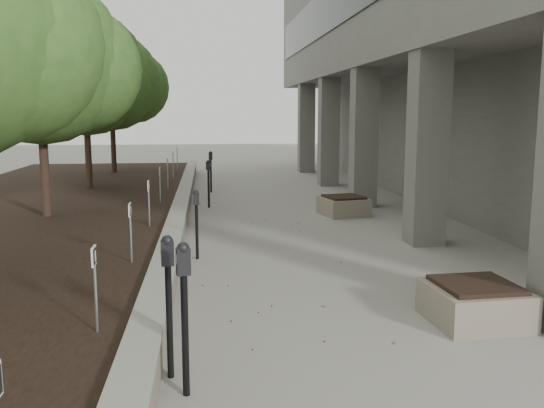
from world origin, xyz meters
TOP-DOWN VIEW (x-y plane):
  - ground at (0.00, 0.00)m, footprint 90.00×90.00m
  - retaining_wall at (-1.82, 9.00)m, footprint 0.39×26.00m
  - planting_bed at (-5.50, 9.00)m, footprint 7.00×26.00m
  - crabapple_tree_3 at (-4.80, 8.00)m, footprint 4.60×4.00m
  - crabapple_tree_4 at (-4.80, 13.00)m, footprint 4.60×4.00m
  - crabapple_tree_5 at (-4.80, 18.00)m, footprint 4.60×4.00m
  - parking_sign_2 at (-2.35, 0.50)m, footprint 0.04×0.22m
  - parking_sign_3 at (-2.35, 3.50)m, footprint 0.04×0.22m
  - parking_sign_4 at (-2.35, 6.50)m, footprint 0.04×0.22m
  - parking_sign_5 at (-2.35, 9.50)m, footprint 0.04×0.22m
  - parking_sign_6 at (-2.35, 12.50)m, footprint 0.04×0.22m
  - parking_sign_7 at (-2.35, 15.50)m, footprint 0.04×0.22m
  - parking_sign_8 at (-2.35, 18.50)m, footprint 0.04×0.22m
  - parking_meter_1 at (-1.55, 0.15)m, footprint 0.16×0.13m
  - parking_meter_2 at (-1.37, -0.26)m, footprint 0.17×0.14m
  - parking_meter_3 at (-1.35, 5.19)m, footprint 0.14×0.10m
  - parking_meter_4 at (-1.10, 11.24)m, footprint 0.16×0.14m
  - parking_meter_5 at (-1.01, 14.50)m, footprint 0.16×0.13m
  - planter_front at (2.37, 1.37)m, footprint 1.23×1.23m
  - planter_back at (2.51, 9.58)m, footprint 1.33×1.33m
  - berry_scatter at (-0.10, 5.00)m, footprint 3.30×14.10m

SIDE VIEW (x-z plane):
  - ground at x=0.00m, z-range 0.00..0.00m
  - berry_scatter at x=-0.10m, z-range 0.00..0.02m
  - planting_bed at x=-5.50m, z-range 0.00..0.40m
  - retaining_wall at x=-1.82m, z-range 0.00..0.50m
  - planter_back at x=2.51m, z-range 0.00..0.52m
  - planter_front at x=2.37m, z-range 0.00..0.54m
  - parking_meter_3 at x=-1.35m, z-range 0.00..1.32m
  - parking_meter_4 at x=-1.10m, z-range 0.00..1.39m
  - parking_meter_5 at x=-1.01m, z-range 0.00..1.43m
  - parking_meter_1 at x=-1.55m, z-range 0.00..1.53m
  - parking_meter_2 at x=-1.37m, z-range 0.00..1.55m
  - parking_sign_2 at x=-2.35m, z-range 0.40..1.36m
  - parking_sign_3 at x=-2.35m, z-range 0.40..1.36m
  - parking_sign_4 at x=-2.35m, z-range 0.40..1.36m
  - parking_sign_5 at x=-2.35m, z-range 0.40..1.36m
  - parking_sign_6 at x=-2.35m, z-range 0.40..1.36m
  - parking_sign_7 at x=-2.35m, z-range 0.40..1.36m
  - parking_sign_8 at x=-2.35m, z-range 0.40..1.36m
  - crabapple_tree_3 at x=-4.80m, z-range 0.40..5.84m
  - crabapple_tree_4 at x=-4.80m, z-range 0.40..5.84m
  - crabapple_tree_5 at x=-4.80m, z-range 0.40..5.84m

